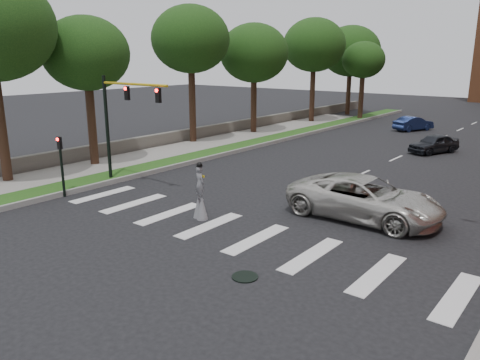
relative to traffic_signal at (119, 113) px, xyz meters
The scene contains 18 objects.
ground_plane 11.04m from the traffic_signal, 17.05° to the right, with size 160.00×160.00×0.00m, color black.
grass_median 17.56m from the traffic_signal, 95.77° to the left, with size 2.00×60.00×0.25m, color #1D4614.
median_curb 17.48m from the traffic_signal, 92.25° to the left, with size 0.20×60.00×0.28m, color gray.
sidewalk_left 9.37m from the traffic_signal, 123.98° to the left, with size 4.00×60.00×0.18m, color gray.
stone_wall 20.64m from the traffic_signal, 110.80° to the left, with size 0.50×56.00×1.10m, color #57524A.
manhole 14.33m from the traffic_signal, 21.36° to the right, with size 0.90×0.90×0.04m, color black.
traffic_signal is the anchor object (origin of this frame).
secondary_signal 4.17m from the traffic_signal, 98.43° to the right, with size 0.25×0.21×3.23m.
stilt_performer 8.30m from the traffic_signal, 11.55° to the right, with size 0.82×0.62×2.66m.
suv_crossing 14.13m from the traffic_signal, 13.00° to the left, with size 3.22×6.99×1.94m, color beige.
car_near 23.91m from the traffic_signal, 61.51° to the left, with size 1.71×4.26×1.45m, color black.
car_mid 32.11m from the traffic_signal, 78.81° to the left, with size 1.50×4.31×1.42m, color navy.
tree_1 6.59m from the traffic_signal, 161.30° to the left, with size 5.59×5.59×9.80m.
tree_2 14.51m from the traffic_signal, 116.91° to the left, with size 6.45×6.45×11.36m.
tree_3 20.83m from the traffic_signal, 105.17° to the left, with size 6.42×6.42×10.30m.
tree_4 30.92m from the traffic_signal, 99.27° to the left, with size 6.82×6.82×11.37m.
tree_5 40.40m from the traffic_signal, 97.38° to the left, with size 7.40×7.40×11.07m.
tree_6 35.75m from the traffic_signal, 92.41° to the left, with size 4.87×4.87×8.96m.
Camera 1 is at (11.81, -13.42, 7.20)m, focal length 35.00 mm.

